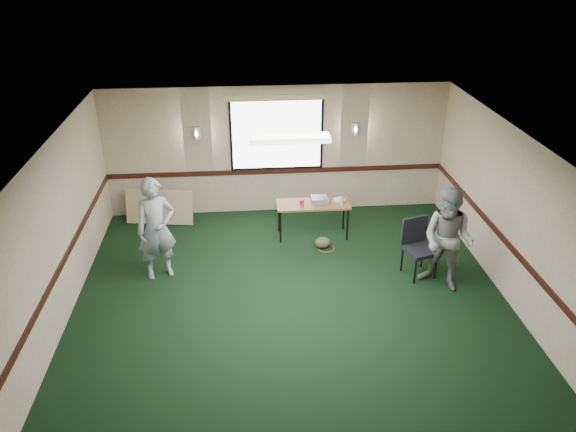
{
  "coord_description": "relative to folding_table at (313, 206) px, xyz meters",
  "views": [
    {
      "loc": [
        -0.71,
        -6.9,
        5.36
      ],
      "look_at": [
        0.0,
        1.3,
        1.2
      ],
      "focal_mm": 35.0,
      "sensor_mm": 36.0,
      "label": 1
    }
  ],
  "objects": [
    {
      "name": "projector",
      "position": [
        0.13,
        0.05,
        0.1
      ],
      "size": [
        0.32,
        0.27,
        0.1
      ],
      "primitive_type": "cube",
      "rotation": [
        0.0,
        0.0,
        0.02
      ],
      "color": "gray",
      "rests_on": "folding_table"
    },
    {
      "name": "game_console",
      "position": [
        0.51,
        0.06,
        0.08
      ],
      "size": [
        0.24,
        0.22,
        0.05
      ],
      "primitive_type": "cube",
      "rotation": [
        0.0,
        0.0,
        0.42
      ],
      "color": "silver",
      "rests_on": "folding_table"
    },
    {
      "name": "folding_table",
      "position": [
        0.0,
        0.0,
        0.0
      ],
      "size": [
        1.41,
        0.57,
        0.7
      ],
      "rotation": [
        0.0,
        0.0,
        -0.01
      ],
      "color": "brown",
      "rests_on": "ground"
    },
    {
      "name": "cable_coil",
      "position": [
        0.2,
        -0.54,
        -0.64
      ],
      "size": [
        0.41,
        0.41,
        0.02
      ],
      "primitive_type": "torus",
      "rotation": [
        0.0,
        0.0,
        -0.37
      ],
      "color": "#BA3E17",
      "rests_on": "ground"
    },
    {
      "name": "ground",
      "position": [
        -0.61,
        -2.77,
        -0.65
      ],
      "size": [
        8.0,
        8.0,
        0.0
      ],
      "primitive_type": "plane",
      "color": "black",
      "rests_on": "ground"
    },
    {
      "name": "folded_table",
      "position": [
        -3.06,
        0.83,
        -0.3
      ],
      "size": [
        1.39,
        0.41,
        0.7
      ],
      "primitive_type": "cube",
      "rotation": [
        -0.21,
        0.0,
        -0.15
      ],
      "color": "tan",
      "rests_on": "ground"
    },
    {
      "name": "conference_chair",
      "position": [
        1.63,
        -1.48,
        -0.06
      ],
      "size": [
        0.62,
        0.64,
        1.02
      ],
      "rotation": [
        0.0,
        0.0,
        0.29
      ],
      "color": "black",
      "rests_on": "ground"
    },
    {
      "name": "room_shell",
      "position": [
        -0.61,
        -0.65,
        0.93
      ],
      "size": [
        8.0,
        8.02,
        8.0
      ],
      "color": "tan",
      "rests_on": "ground"
    },
    {
      "name": "person_left",
      "position": [
        -2.82,
        -1.18,
        0.26
      ],
      "size": [
        0.77,
        0.64,
        1.82
      ],
      "primitive_type": "imported",
      "rotation": [
        0.0,
        0.0,
        0.35
      ],
      "color": "#415C8F",
      "rests_on": "ground"
    },
    {
      "name": "person_right",
      "position": [
        1.96,
        -1.95,
        0.24
      ],
      "size": [
        1.1,
        1.08,
        1.79
      ],
      "primitive_type": "imported",
      "rotation": [
        0.0,
        0.0,
        -0.72
      ],
      "color": "slate",
      "rests_on": "ground"
    },
    {
      "name": "water_bottle",
      "position": [
        0.54,
        -0.12,
        0.14
      ],
      "size": [
        0.05,
        0.05,
        0.18
      ],
      "primitive_type": "cylinder",
      "color": "#91CAED",
      "rests_on": "folding_table"
    },
    {
      "name": "duffel_bag",
      "position": [
        0.13,
        -0.49,
        -0.55
      ],
      "size": [
        0.33,
        0.27,
        0.21
      ],
      "primitive_type": "ellipsoid",
      "rotation": [
        0.0,
        0.0,
        0.15
      ],
      "color": "#434026",
      "rests_on": "ground"
    },
    {
      "name": "red_cup",
      "position": [
        -0.23,
        -0.06,
        0.11
      ],
      "size": [
        0.08,
        0.08,
        0.12
      ],
      "primitive_type": "cylinder",
      "color": "red",
      "rests_on": "folding_table"
    }
  ]
}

